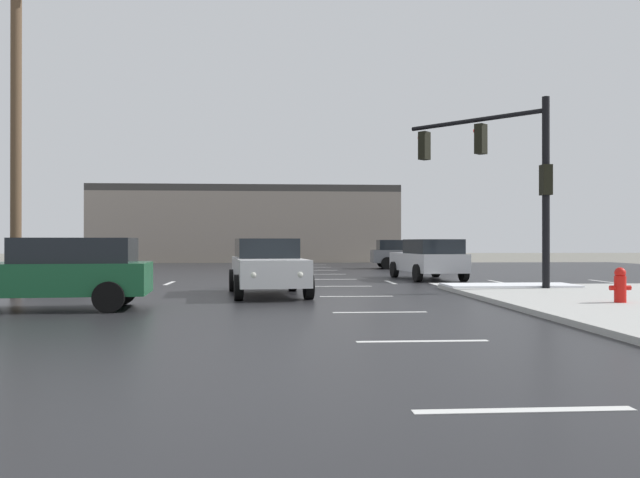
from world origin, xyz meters
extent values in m
plane|color=slate|center=(0.00, 0.00, 0.00)|extent=(120.00, 120.00, 0.00)
cube|color=#232326|center=(0.00, 0.00, 0.01)|extent=(44.00, 44.00, 0.02)
cube|color=white|center=(5.00, -4.00, 0.17)|extent=(4.00, 1.60, 0.06)
cube|color=silver|center=(0.00, -18.00, 0.02)|extent=(2.00, 0.15, 0.01)
cube|color=silver|center=(0.00, -14.00, 0.02)|extent=(2.00, 0.15, 0.01)
cube|color=silver|center=(0.00, -10.00, 0.02)|extent=(2.00, 0.15, 0.01)
cube|color=silver|center=(0.00, -6.00, 0.02)|extent=(2.00, 0.15, 0.01)
cube|color=silver|center=(0.00, -2.00, 0.02)|extent=(2.00, 0.15, 0.01)
cube|color=silver|center=(0.00, 2.00, 0.02)|extent=(2.00, 0.15, 0.01)
cube|color=silver|center=(0.00, 6.00, 0.02)|extent=(2.00, 0.15, 0.01)
cube|color=silver|center=(0.00, 10.00, 0.02)|extent=(2.00, 0.15, 0.01)
cube|color=silver|center=(0.00, 14.00, 0.02)|extent=(2.00, 0.15, 0.01)
cube|color=silver|center=(0.00, 18.00, 0.02)|extent=(2.00, 0.15, 0.01)
cube|color=silver|center=(-10.00, 0.00, 0.02)|extent=(0.15, 2.00, 0.01)
cube|color=silver|center=(-6.00, 0.00, 0.02)|extent=(0.15, 2.00, 0.01)
cube|color=silver|center=(-2.00, 0.00, 0.02)|extent=(0.15, 2.00, 0.01)
cube|color=silver|center=(2.00, 0.00, 0.02)|extent=(0.15, 2.00, 0.01)
cube|color=silver|center=(6.00, 0.00, 0.02)|extent=(0.15, 2.00, 0.01)
cube|color=silver|center=(10.00, 0.00, 0.02)|extent=(0.15, 2.00, 0.01)
cube|color=silver|center=(3.50, -4.00, 0.02)|extent=(0.45, 7.00, 0.01)
cylinder|color=black|center=(5.78, -4.87, 2.97)|extent=(0.22, 0.22, 5.67)
cylinder|color=black|center=(4.16, -3.12, 5.41)|extent=(3.35, 3.59, 0.14)
cube|color=black|center=(4.32, -3.30, 4.78)|extent=(0.45, 0.45, 0.95)
sphere|color=red|center=(4.21, -3.18, 5.07)|extent=(0.20, 0.20, 0.20)
cube|color=black|center=(2.86, -1.72, 4.78)|extent=(0.45, 0.45, 0.95)
sphere|color=red|center=(2.75, -1.61, 5.07)|extent=(0.20, 0.20, 0.20)
cube|color=black|center=(5.78, -4.87, 3.34)|extent=(0.28, 0.36, 0.90)
cylinder|color=red|center=(5.58, -9.39, 0.44)|extent=(0.26, 0.26, 0.60)
sphere|color=red|center=(5.58, -9.39, 0.81)|extent=(0.25, 0.25, 0.25)
cylinder|color=red|center=(5.40, -9.39, 0.47)|extent=(0.12, 0.11, 0.11)
cylinder|color=red|center=(5.76, -9.39, 0.47)|extent=(0.12, 0.11, 0.11)
cube|color=gray|center=(-4.37, 26.91, 2.55)|extent=(22.43, 8.00, 5.10)
cube|color=#3F3D3A|center=(-4.37, 26.91, 5.35)|extent=(22.43, 8.00, 0.50)
cube|color=black|center=(-9.39, -0.50, 0.70)|extent=(2.28, 4.67, 0.70)
cube|color=black|center=(-9.46, 0.17, 1.33)|extent=(1.91, 2.64, 0.55)
cylinder|color=black|center=(-8.33, -1.93, 0.35)|extent=(0.29, 0.68, 0.66)
cylinder|color=black|center=(-10.11, -2.12, 0.35)|extent=(0.29, 0.68, 0.66)
cylinder|color=black|center=(-8.66, 1.11, 0.35)|extent=(0.29, 0.68, 0.66)
cylinder|color=black|center=(-10.45, 0.92, 0.35)|extent=(0.29, 0.68, 0.66)
sphere|color=white|center=(-8.57, -2.63, 0.70)|extent=(0.18, 0.18, 0.18)
sphere|color=white|center=(-9.72, -2.75, 0.70)|extent=(0.18, 0.18, 0.18)
cube|color=#195933|center=(-7.29, -8.91, 0.70)|extent=(4.62, 2.14, 0.70)
cube|color=black|center=(-6.62, -8.86, 1.33)|extent=(2.59, 1.84, 0.55)
cylinder|color=black|center=(-5.70, -9.69, 0.35)|extent=(0.67, 0.27, 0.66)
cylinder|color=black|center=(-5.83, -7.90, 0.35)|extent=(0.67, 0.27, 0.66)
cube|color=slate|center=(5.35, 11.94, 0.70)|extent=(4.56, 1.96, 0.70)
cube|color=black|center=(4.67, 11.96, 1.33)|extent=(2.53, 1.74, 0.55)
cylinder|color=black|center=(6.91, 12.78, 0.35)|extent=(0.67, 0.24, 0.66)
cylinder|color=black|center=(6.84, 10.99, 0.35)|extent=(0.67, 0.24, 0.66)
cylinder|color=black|center=(3.85, 12.89, 0.35)|extent=(0.67, 0.24, 0.66)
cylinder|color=black|center=(3.79, 11.10, 0.35)|extent=(0.67, 0.24, 0.66)
sphere|color=white|center=(7.57, 12.44, 0.70)|extent=(0.18, 0.18, 0.18)
sphere|color=white|center=(7.52, 11.29, 0.70)|extent=(0.18, 0.18, 0.18)
cube|color=#141E47|center=(-11.90, 9.38, 0.70)|extent=(4.51, 1.82, 0.70)
cube|color=black|center=(-11.22, 9.38, 1.33)|extent=(2.48, 1.67, 0.55)
cylinder|color=black|center=(-13.43, 8.49, 0.35)|extent=(0.66, 0.22, 0.66)
cylinder|color=black|center=(-13.42, 10.29, 0.35)|extent=(0.66, 0.22, 0.66)
cylinder|color=black|center=(-10.37, 8.47, 0.35)|extent=(0.66, 0.22, 0.66)
cylinder|color=black|center=(-10.36, 10.27, 0.35)|extent=(0.66, 0.22, 0.66)
sphere|color=white|center=(-14.10, 8.82, 0.70)|extent=(0.18, 0.18, 0.18)
sphere|color=white|center=(-14.10, 9.97, 0.70)|extent=(0.18, 0.18, 0.18)
cube|color=#B7BABF|center=(3.78, 1.78, 0.70)|extent=(2.25, 4.66, 0.70)
cube|color=black|center=(3.85, 1.11, 1.33)|extent=(1.90, 2.63, 0.55)
cylinder|color=black|center=(2.73, 3.21, 0.35)|extent=(0.29, 0.68, 0.66)
cylinder|color=black|center=(4.52, 3.40, 0.35)|extent=(0.29, 0.68, 0.66)
cylinder|color=black|center=(3.04, 0.17, 0.35)|extent=(0.29, 0.68, 0.66)
cylinder|color=black|center=(4.83, 0.35, 0.35)|extent=(0.29, 0.68, 0.66)
sphere|color=white|center=(2.98, 3.91, 0.70)|extent=(0.18, 0.18, 0.18)
sphere|color=white|center=(4.13, 4.03, 0.70)|extent=(0.18, 0.18, 0.18)
cube|color=white|center=(-2.41, -5.37, 0.70)|extent=(2.29, 4.67, 0.70)
cube|color=black|center=(-2.49, -4.70, 1.33)|extent=(1.92, 2.64, 0.55)
cylinder|color=black|center=(-1.35, -6.79, 0.35)|extent=(0.29, 0.68, 0.66)
cylinder|color=black|center=(-3.14, -6.99, 0.35)|extent=(0.29, 0.68, 0.66)
cylinder|color=black|center=(-1.69, -3.75, 0.35)|extent=(0.29, 0.68, 0.66)
cylinder|color=black|center=(-3.48, -3.95, 0.35)|extent=(0.29, 0.68, 0.66)
sphere|color=white|center=(-1.60, -7.50, 0.70)|extent=(0.18, 0.18, 0.18)
sphere|color=white|center=(-2.74, -7.62, 0.70)|extent=(0.18, 0.18, 0.18)
cylinder|color=brown|center=(-9.08, -5.85, 4.68)|extent=(0.28, 0.28, 9.35)
camera|label=1|loc=(-2.20, -23.65, 1.52)|focal=36.66mm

